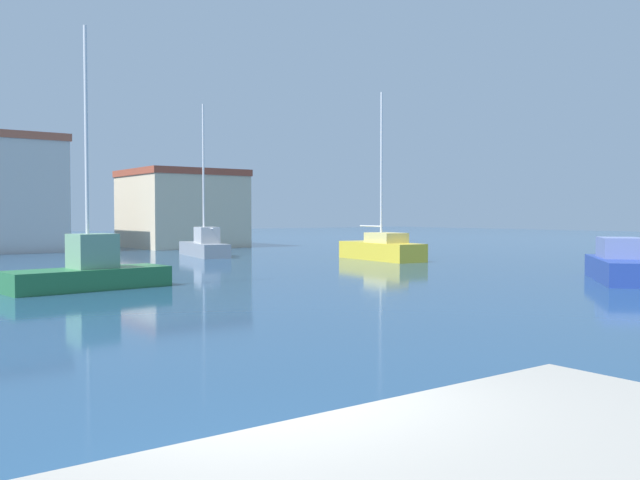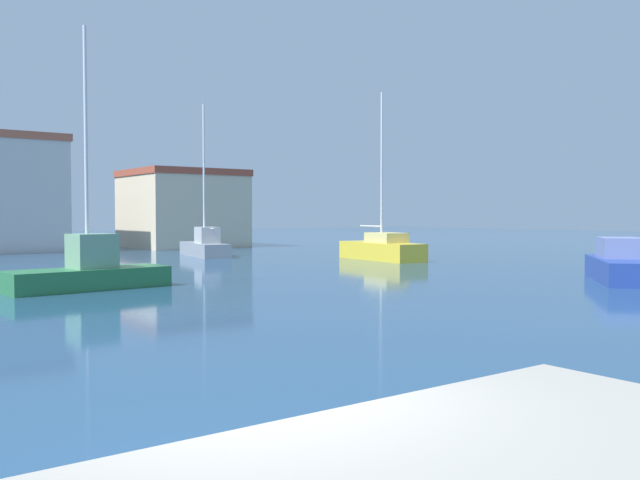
{
  "view_description": "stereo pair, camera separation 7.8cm",
  "coord_description": "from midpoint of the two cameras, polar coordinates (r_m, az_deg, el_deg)",
  "views": [
    {
      "loc": [
        -3.12,
        -5.15,
        2.56
      ],
      "look_at": [
        16.25,
        20.95,
        1.34
      ],
      "focal_mm": 38.68,
      "sensor_mm": 36.0,
      "label": 1
    },
    {
      "loc": [
        -3.06,
        -5.2,
        2.56
      ],
      "look_at": [
        16.25,
        20.95,
        1.34
      ],
      "focal_mm": 38.68,
      "sensor_mm": 36.0,
      "label": 2
    }
  ],
  "objects": [
    {
      "name": "warehouse_block",
      "position": [
        54.83,
        -11.28,
        2.56
      ],
      "size": [
        7.98,
        8.2,
        5.97
      ],
      "color": "beige",
      "rests_on": "ground"
    },
    {
      "name": "water",
      "position": [
        31.1,
        -0.74,
        -2.57
      ],
      "size": [
        160.0,
        160.0,
        0.0
      ],
      "primitive_type": "plane",
      "color": "navy",
      "rests_on": "ground"
    },
    {
      "name": "motorboat_blue_distant_east",
      "position": [
        28.83,
        23.75,
        -1.93
      ],
      "size": [
        5.57,
        5.14,
        1.65
      ],
      "color": "#233D93",
      "rests_on": "water"
    },
    {
      "name": "sailboat_green_mid_harbor",
      "position": [
        24.78,
        -18.52,
        -2.43
      ],
      "size": [
        5.57,
        2.37,
        8.91
      ],
      "color": "#28703D",
      "rests_on": "water"
    },
    {
      "name": "sailboat_yellow_outer_mooring",
      "position": [
        38.68,
        5.21,
        -0.7
      ],
      "size": [
        2.53,
        6.17,
        9.35
      ],
      "color": "gold",
      "rests_on": "water"
    },
    {
      "name": "sailboat_grey_inner_mooring",
      "position": [
        42.37,
        -9.45,
        -0.47
      ],
      "size": [
        2.66,
        5.95,
        9.21
      ],
      "color": "gray",
      "rests_on": "water"
    }
  ]
}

